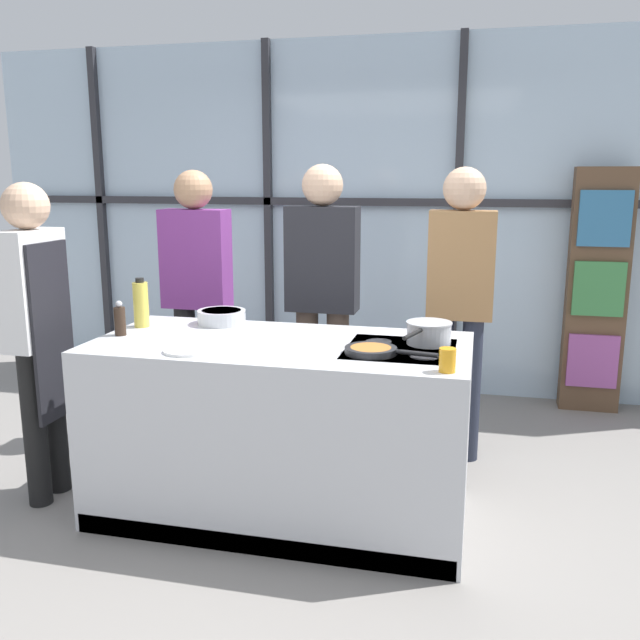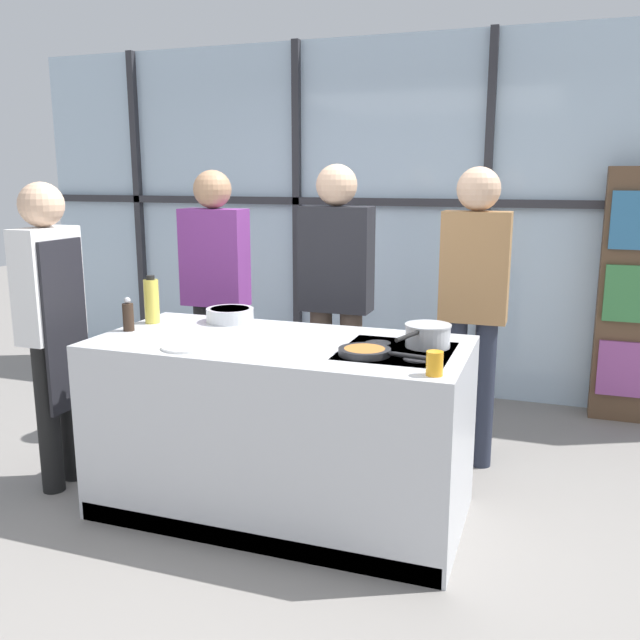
% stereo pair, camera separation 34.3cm
% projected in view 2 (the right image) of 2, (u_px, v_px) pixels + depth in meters
% --- Properties ---
extents(ground_plane, '(18.00, 18.00, 0.00)m').
position_uv_depth(ground_plane, '(282.00, 509.00, 3.62)').
color(ground_plane, gray).
extents(back_window_wall, '(6.40, 0.10, 2.80)m').
position_uv_depth(back_window_wall, '(388.00, 219.00, 5.43)').
color(back_window_wall, silver).
rests_on(back_window_wall, ground_plane).
extents(bookshelf, '(0.42, 0.19, 1.81)m').
position_uv_depth(bookshelf, '(630.00, 297.00, 4.78)').
color(bookshelf, brown).
rests_on(bookshelf, ground_plane).
extents(demo_island, '(1.89, 0.90, 0.93)m').
position_uv_depth(demo_island, '(281.00, 427.00, 3.52)').
color(demo_island, silver).
rests_on(demo_island, ground_plane).
extents(chef, '(0.24, 0.38, 1.71)m').
position_uv_depth(chef, '(52.00, 315.00, 3.70)').
color(chef, black).
rests_on(chef, ground_plane).
extents(spectator_far_left, '(0.44, 0.25, 1.78)m').
position_uv_depth(spectator_far_left, '(215.00, 285.00, 4.53)').
color(spectator_far_left, black).
rests_on(spectator_far_left, ground_plane).
extents(spectator_center_left, '(0.45, 0.25, 1.81)m').
position_uv_depth(spectator_center_left, '(336.00, 289.00, 4.26)').
color(spectator_center_left, '#47382D').
rests_on(spectator_center_left, ground_plane).
extents(spectator_center_right, '(0.39, 0.25, 1.80)m').
position_uv_depth(spectator_center_right, '(474.00, 295.00, 3.98)').
color(spectator_center_right, '#232838').
rests_on(spectator_center_right, ground_plane).
extents(frying_pan, '(0.44, 0.25, 0.03)m').
position_uv_depth(frying_pan, '(366.00, 351.00, 3.15)').
color(frying_pan, '#232326').
rests_on(frying_pan, demo_island).
extents(saucepan, '(0.23, 0.41, 0.11)m').
position_uv_depth(saucepan, '(428.00, 335.00, 3.29)').
color(saucepan, silver).
rests_on(saucepan, demo_island).
extents(white_plate, '(0.24, 0.24, 0.01)m').
position_uv_depth(white_plate, '(186.00, 347.00, 3.27)').
color(white_plate, white).
rests_on(white_plate, demo_island).
extents(mixing_bowl, '(0.27, 0.27, 0.08)m').
position_uv_depth(mixing_bowl, '(230.00, 314.00, 3.86)').
color(mixing_bowl, silver).
rests_on(mixing_bowl, demo_island).
extents(oil_bottle, '(0.08, 0.08, 0.27)m').
position_uv_depth(oil_bottle, '(152.00, 301.00, 3.81)').
color(oil_bottle, '#E0CC4C').
rests_on(oil_bottle, demo_island).
extents(pepper_grinder, '(0.06, 0.06, 0.18)m').
position_uv_depth(pepper_grinder, '(128.00, 316.00, 3.63)').
color(pepper_grinder, '#332319').
rests_on(pepper_grinder, demo_island).
extents(juice_glass_near, '(0.07, 0.07, 0.10)m').
position_uv_depth(juice_glass_near, '(435.00, 363.00, 2.82)').
color(juice_glass_near, orange).
rests_on(juice_glass_near, demo_island).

